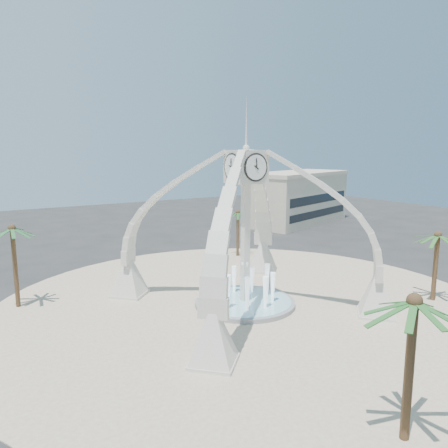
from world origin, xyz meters
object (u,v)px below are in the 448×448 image
fountain (245,302)px  palm_west (12,230)px  palm_south (414,303)px  clock_tower (245,226)px  palm_north (238,213)px  palm_east (438,236)px

fountain → palm_west: palm_west is taller
palm_west → fountain: bearing=-30.6°
palm_south → palm_west: bearing=114.6°
clock_tower → palm_south: bearing=-101.3°
clock_tower → palm_north: (8.50, 13.87, -1.39)m
palm_east → palm_west: palm_west is taller
palm_east → clock_tower: bearing=152.5°
palm_south → palm_east: bearing=29.7°
palm_east → palm_south: bearing=-150.3°
palm_north → palm_east: bearing=-75.7°
clock_tower → palm_east: 15.70m
clock_tower → palm_east: bearing=-27.5°
palm_north → clock_tower: bearing=-121.5°
fountain → palm_south: (-3.43, -17.12, 5.89)m
palm_east → palm_west: bearing=150.8°
palm_south → clock_tower: bearing=78.7°
palm_south → fountain: bearing=78.7°
fountain → palm_south: size_ratio=1.13×
fountain → palm_west: 18.96m
fountain → clock_tower: bearing=-90.0°
clock_tower → palm_north: clock_tower is taller
fountain → palm_east: palm_east is taller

